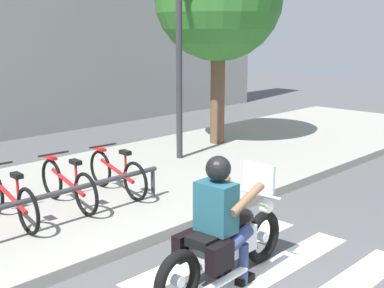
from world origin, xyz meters
TOP-DOWN VIEW (x-y plane):
  - sidewalk at (0.00, 4.48)m, footprint 24.00×4.40m
  - crosswalk_stripe_3 at (1.13, 0.80)m, footprint 2.80×0.40m
  - crosswalk_stripe_4 at (1.13, 1.60)m, footprint 2.80×0.40m
  - motorcycle at (0.56, 0.99)m, footprint 2.08×0.64m
  - rider at (0.49, 0.99)m, footprint 0.64×0.55m
  - bicycle_2 at (-0.32, 3.94)m, footprint 0.48×1.69m
  - bicycle_3 at (0.57, 3.94)m, footprint 0.48×1.61m
  - bicycle_4 at (1.46, 3.94)m, footprint 0.48×1.57m
  - bike_rack at (-0.32, 3.39)m, footprint 4.15×0.07m
  - street_lamp at (3.77, 4.88)m, footprint 0.28×0.28m

SIDE VIEW (x-z plane):
  - crosswalk_stripe_3 at x=1.13m, z-range 0.00..0.01m
  - crosswalk_stripe_4 at x=1.13m, z-range 0.00..0.01m
  - sidewalk at x=0.00m, z-range 0.00..0.15m
  - motorcycle at x=0.56m, z-range -0.15..1.06m
  - bicycle_4 at x=1.46m, z-range 0.12..0.85m
  - bicycle_2 at x=-0.32m, z-range 0.12..0.86m
  - bicycle_3 at x=0.57m, z-range 0.12..0.86m
  - bike_rack at x=-0.32m, z-range 0.33..0.81m
  - rider at x=0.49m, z-range 0.10..1.53m
  - street_lamp at x=3.77m, z-range 0.44..4.40m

